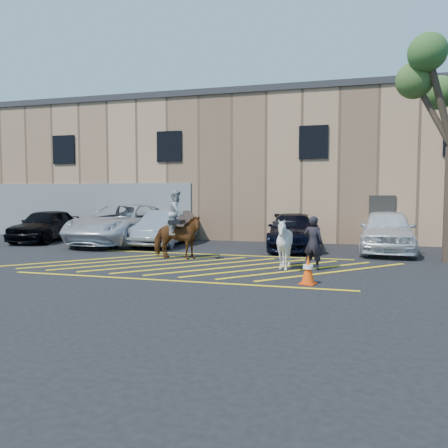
% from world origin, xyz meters
% --- Properties ---
extents(ground, '(90.00, 90.00, 0.00)m').
position_xyz_m(ground, '(0.00, 0.00, 0.00)').
color(ground, black).
rests_on(ground, ground).
extents(car_black_suv, '(2.42, 4.73, 1.54)m').
position_xyz_m(car_black_suv, '(-9.37, 4.53, 0.77)').
color(car_black_suv, black).
rests_on(car_black_suv, ground).
extents(car_white_pickup, '(3.30, 6.61, 1.80)m').
position_xyz_m(car_white_pickup, '(-5.34, 4.68, 0.90)').
color(car_white_pickup, silver).
rests_on(car_white_pickup, ground).
extents(car_silver_sedan, '(1.77, 4.68, 1.52)m').
position_xyz_m(car_silver_sedan, '(-3.24, 4.60, 0.76)').
color(car_silver_sedan, '#9599A3').
rests_on(car_silver_sedan, ground).
extents(car_blue_suv, '(2.54, 5.13, 1.43)m').
position_xyz_m(car_blue_suv, '(2.35, 4.79, 0.72)').
color(car_blue_suv, black).
rests_on(car_blue_suv, ground).
extents(car_white_suv, '(2.31, 5.04, 1.68)m').
position_xyz_m(car_white_suv, '(6.00, 4.65, 0.84)').
color(car_white_suv, white).
rests_on(car_white_suv, ground).
extents(handler, '(0.67, 0.52, 1.62)m').
position_xyz_m(handler, '(3.49, -0.11, 0.81)').
color(handler, black).
rests_on(handler, ground).
extents(warehouse, '(32.42, 10.20, 7.30)m').
position_xyz_m(warehouse, '(-0.01, 11.99, 3.65)').
color(warehouse, tan).
rests_on(warehouse, ground).
extents(hatching_zone, '(12.60, 5.12, 0.01)m').
position_xyz_m(hatching_zone, '(-0.00, -0.30, 0.01)').
color(hatching_zone, yellow).
rests_on(hatching_zone, ground).
extents(mounted_bay, '(1.85, 0.91, 2.40)m').
position_xyz_m(mounted_bay, '(-1.23, 0.82, 0.97)').
color(mounted_bay, '#5E3416').
rests_on(mounted_bay, ground).
extents(saddled_white, '(1.86, 1.88, 1.55)m').
position_xyz_m(saddled_white, '(2.64, -0.25, 0.78)').
color(saddled_white, silver).
rests_on(saddled_white, ground).
extents(traffic_cone, '(0.47, 0.47, 0.73)m').
position_xyz_m(traffic_cone, '(3.51, -2.28, 0.37)').
color(traffic_cone, '#E93909').
rests_on(traffic_cone, ground).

